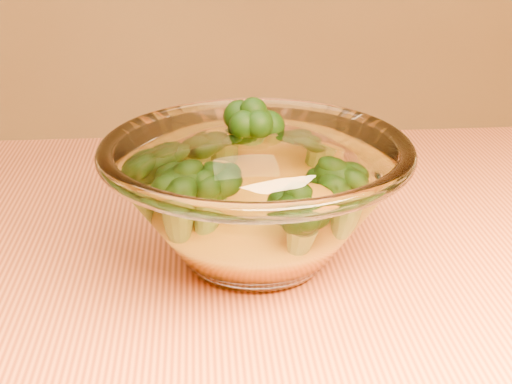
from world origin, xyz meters
TOP-DOWN VIEW (x-y plane):
  - glass_bowl at (-0.03, 0.08)m, footprint 0.25×0.25m
  - cheese_sauce at (-0.03, 0.08)m, footprint 0.14×0.14m
  - broccoli_heap at (-0.04, 0.09)m, footprint 0.17×0.15m

SIDE VIEW (x-z plane):
  - cheese_sauce at x=-0.03m, z-range 0.76..0.80m
  - glass_bowl at x=-0.03m, z-range 0.75..0.86m
  - broccoli_heap at x=-0.04m, z-range 0.78..0.87m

